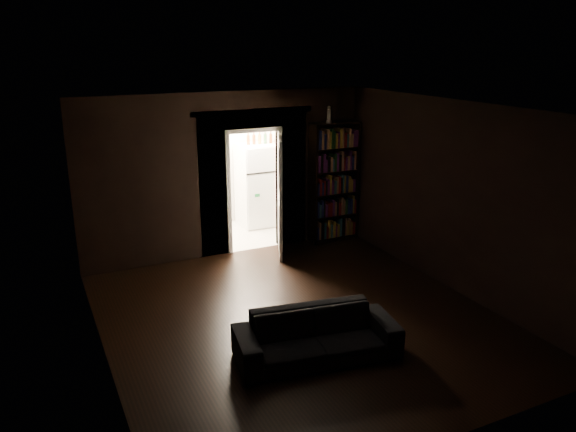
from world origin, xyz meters
name	(u,v)px	position (x,y,z in m)	size (l,w,h in m)	color
ground	(300,319)	(0.00, 0.00, 0.00)	(5.50, 5.50, 0.00)	black
room_walls	(266,180)	(-0.01, 1.07, 1.68)	(5.02, 5.61, 2.84)	black
kitchen_alcove	(232,171)	(0.50, 3.87, 1.21)	(2.20, 1.80, 2.60)	#BDB3A4
sofa	(317,328)	(-0.25, -0.93, 0.37)	(1.91, 0.83, 0.73)	black
bookshelf	(334,182)	(2.00, 2.59, 1.10)	(0.90, 0.32, 2.20)	black
refrigerator	(257,185)	(1.09, 4.03, 0.82)	(0.74, 0.68, 1.65)	white
door	(280,197)	(0.80, 2.34, 1.02)	(0.85, 0.05, 2.05)	silver
figurine	(329,114)	(1.86, 2.57, 2.35)	(0.10, 0.10, 0.30)	white
bottles	(260,137)	(1.14, 4.02, 1.79)	(0.67, 0.08, 0.27)	black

